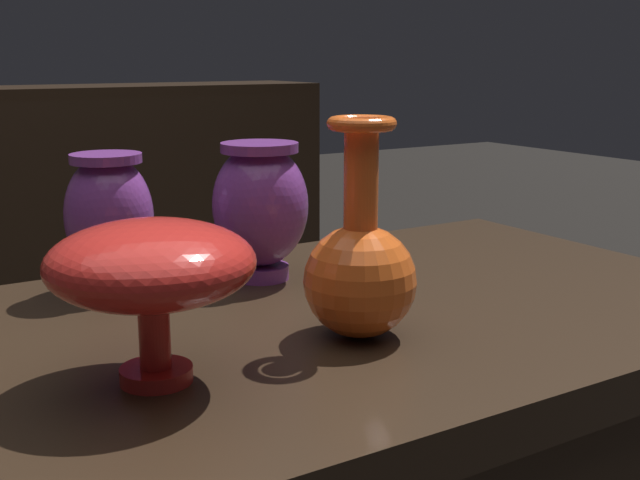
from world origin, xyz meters
TOP-DOWN VIEW (x-y plane):
  - vase_centerpiece at (0.04, -0.09)m, footprint 0.12×0.12m
  - vase_tall_behind at (-0.19, -0.10)m, footprint 0.19×0.19m
  - vase_left_accent at (-0.13, 0.22)m, footprint 0.11×0.11m
  - vase_right_accent at (0.06, 0.17)m, footprint 0.13×0.13m

SIDE VIEW (x-z plane):
  - vase_centerpiece at x=0.04m, z-range 0.76..0.99m
  - vase_left_accent at x=-0.13m, z-range 0.81..0.99m
  - vase_right_accent at x=0.06m, z-range 0.81..0.99m
  - vase_tall_behind at x=-0.19m, z-range 0.83..0.99m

